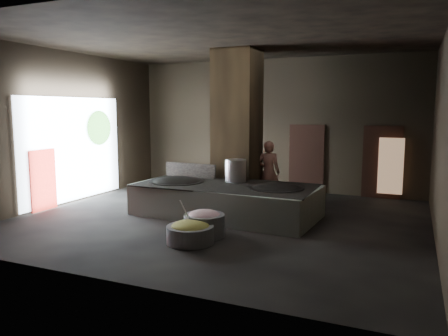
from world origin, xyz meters
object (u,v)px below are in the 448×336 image
at_px(wok_left, 177,184).
at_px(veg_basin, 190,234).
at_px(hearth_platform, 226,200).
at_px(wok_right, 276,191).
at_px(cook, 268,172).
at_px(stock_pot, 235,171).
at_px(meat_basin, 204,225).

bearing_deg(wok_left, veg_basin, -55.09).
bearing_deg(hearth_platform, veg_basin, -80.70).
relative_size(wok_right, cook, 0.74).
xyz_separation_m(wok_right, stock_pot, (-1.30, 0.50, 0.38)).
bearing_deg(meat_basin, wok_right, 62.54).
bearing_deg(hearth_platform, meat_basin, -77.46).
xyz_separation_m(wok_right, meat_basin, (-1.03, -1.99, -0.50)).
xyz_separation_m(stock_pot, veg_basin, (0.21, -3.05, -0.95)).
xyz_separation_m(wok_left, cook, (1.99, 2.01, 0.18)).
xyz_separation_m(cook, meat_basin, (-0.23, -3.90, -0.69)).
height_order(wok_left, cook, cook).
relative_size(cook, veg_basin, 1.87).
relative_size(hearth_platform, veg_basin, 4.74).
relative_size(hearth_platform, meat_basin, 5.24).
bearing_deg(wok_left, cook, 45.23).
relative_size(wok_right, veg_basin, 1.39).
distance_m(wok_right, veg_basin, 2.83).
height_order(stock_pot, cook, cook).
distance_m(wok_left, cook, 2.84).
distance_m(cook, meat_basin, 3.97).
distance_m(hearth_platform, meat_basin, 1.97).
bearing_deg(stock_pot, wok_left, -158.20).
distance_m(wok_right, cook, 2.08).
distance_m(stock_pot, meat_basin, 2.66).
height_order(stock_pot, veg_basin, stock_pot).
distance_m(stock_pot, veg_basin, 3.20).
bearing_deg(hearth_platform, cook, 77.80).
distance_m(hearth_platform, veg_basin, 2.53).
height_order(veg_basin, meat_basin, meat_basin).
relative_size(hearth_platform, cook, 2.53).
height_order(wok_right, meat_basin, wok_right).
bearing_deg(hearth_platform, wok_left, -174.70).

